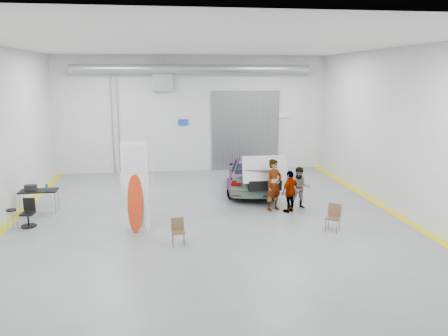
{
  "coord_description": "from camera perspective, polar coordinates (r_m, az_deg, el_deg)",
  "views": [
    {
      "loc": [
        -1.43,
        -14.82,
        5.01
      ],
      "look_at": [
        0.77,
        1.43,
        1.5
      ],
      "focal_mm": 35.0,
      "sensor_mm": 36.0,
      "label": 1
    }
  ],
  "objects": [
    {
      "name": "surfboard_display",
      "position": [
        14.25,
        -11.27,
        -3.38
      ],
      "size": [
        0.87,
        0.4,
        3.13
      ],
      "rotation": [
        0.0,
        0.0,
        -0.26
      ],
      "color": "white",
      "rests_on": "ground"
    },
    {
      "name": "person_b",
      "position": [
        16.85,
        9.88,
        -2.56
      ],
      "size": [
        0.91,
        0.77,
        1.61
      ],
      "primitive_type": "imported",
      "rotation": [
        0.0,
        0.0,
        -0.24
      ],
      "color": "teal",
      "rests_on": "ground"
    },
    {
      "name": "ground",
      "position": [
        15.71,
        -2.08,
        -6.53
      ],
      "size": [
        16.0,
        16.0,
        0.0
      ],
      "primitive_type": "plane",
      "color": "slate",
      "rests_on": "ground"
    },
    {
      "name": "room_shell",
      "position": [
        17.14,
        -2.13,
        8.96
      ],
      "size": [
        14.02,
        16.18,
        6.01
      ],
      "color": "silver",
      "rests_on": "ground"
    },
    {
      "name": "person_a",
      "position": [
        16.44,
        6.53,
        -2.2
      ],
      "size": [
        0.85,
        0.75,
        1.96
      ],
      "primitive_type": "imported",
      "rotation": [
        0.0,
        0.0,
        0.51
      ],
      "color": "#9C6A55",
      "rests_on": "ground"
    },
    {
      "name": "sedan_car",
      "position": [
        19.34,
        3.65,
        -0.67
      ],
      "size": [
        3.05,
        5.47,
        1.5
      ],
      "primitive_type": "imported",
      "rotation": [
        0.0,
        0.0,
        2.95
      ],
      "color": "white",
      "rests_on": "ground"
    },
    {
      "name": "shop_stool",
      "position": [
        16.12,
        -25.95,
        -6.04
      ],
      "size": [
        0.35,
        0.35,
        0.68
      ],
      "rotation": [
        0.0,
        0.0,
        0.35
      ],
      "color": "black",
      "rests_on": "ground"
    },
    {
      "name": "person_c",
      "position": [
        16.32,
        8.63,
        -3.05
      ],
      "size": [
        0.96,
        0.84,
        1.58
      ],
      "primitive_type": "imported",
      "rotation": [
        0.0,
        0.0,
        3.76
      ],
      "color": "#9D5E34",
      "rests_on": "ground"
    },
    {
      "name": "folding_chair_near",
      "position": [
        13.29,
        -6.0,
        -8.97
      ],
      "size": [
        0.41,
        0.43,
        0.81
      ],
      "rotation": [
        0.0,
        0.0,
        0.07
      ],
      "color": "brown",
      "rests_on": "ground"
    },
    {
      "name": "folding_chair_far",
      "position": [
        14.74,
        13.99,
        -7.01
      ],
      "size": [
        0.58,
        0.64,
        0.9
      ],
      "rotation": [
        0.0,
        0.0,
        -0.6
      ],
      "color": "brown",
      "rests_on": "ground"
    },
    {
      "name": "work_table",
      "position": [
        17.51,
        -23.29,
        -2.69
      ],
      "size": [
        1.36,
        0.7,
        1.09
      ],
      "rotation": [
        0.0,
        0.0,
        0.03
      ],
      "color": "gray",
      "rests_on": "ground"
    },
    {
      "name": "office_chair",
      "position": [
        16.14,
        -24.19,
        -5.57
      ],
      "size": [
        0.5,
        0.5,
        0.94
      ],
      "rotation": [
        0.0,
        0.0,
        -0.1
      ],
      "color": "black",
      "rests_on": "ground"
    },
    {
      "name": "trunk_lid",
      "position": [
        16.95,
        5.23,
        0.14
      ],
      "size": [
        1.75,
        1.06,
        0.04
      ],
      "primitive_type": "cube",
      "color": "silver",
      "rests_on": "sedan_car"
    }
  ]
}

